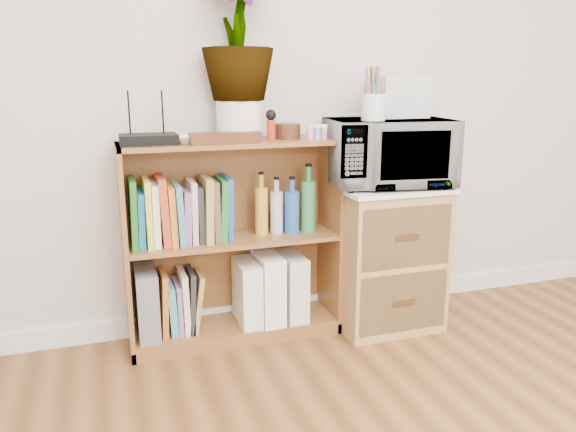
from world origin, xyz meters
name	(u,v)px	position (x,y,z in m)	size (l,w,h in m)	color
skirting_board	(294,306)	(0.00, 2.24, 0.05)	(4.00, 0.02, 0.10)	white
bookshelf	(233,242)	(-0.35, 2.10, 0.47)	(1.00, 0.30, 0.95)	brown
wicker_unit	(383,257)	(0.40, 2.02, 0.35)	(0.50, 0.45, 0.70)	#9E7542
microwave	(388,152)	(0.40, 2.02, 0.88)	(0.57, 0.39, 0.32)	silver
pen_cup	(373,107)	(0.28, 1.95, 1.10)	(0.11, 0.11, 0.12)	white
small_appliance	(398,97)	(0.49, 2.11, 1.13)	(0.25, 0.20, 0.19)	silver
router	(149,139)	(-0.71, 2.08, 0.97)	(0.24, 0.16, 0.04)	black
white_bowl	(188,140)	(-0.55, 2.07, 0.97)	(0.13, 0.13, 0.03)	white
plant_pot	(239,121)	(-0.30, 2.12, 1.04)	(0.21, 0.21, 0.18)	white
potted_plant	(238,34)	(-0.30, 2.12, 1.41)	(0.32, 0.32, 0.57)	#2E742F
trinket_box	(225,138)	(-0.40, 2.00, 0.97)	(0.31, 0.08, 0.05)	#3C2010
kokeshi_doll	(271,130)	(-0.17, 2.06, 1.00)	(0.04, 0.04, 0.09)	#A72614
wooden_bowl	(288,131)	(-0.08, 2.11, 0.98)	(0.12, 0.12, 0.07)	#3A1C0F
paint_jars	(317,133)	(0.03, 2.01, 0.98)	(0.12, 0.04, 0.06)	pink
file_box	(147,302)	(-0.76, 2.10, 0.23)	(0.09, 0.25, 0.32)	slate
magazine_holder_left	(247,292)	(-0.29, 2.09, 0.22)	(0.10, 0.24, 0.30)	white
magazine_holder_mid	(268,286)	(-0.19, 2.09, 0.24)	(0.11, 0.27, 0.33)	white
magazine_holder_right	(292,285)	(-0.06, 2.09, 0.23)	(0.10, 0.25, 0.32)	silver
cookbooks	(181,212)	(-0.59, 2.10, 0.64)	(0.45, 0.20, 0.31)	#1F681B
liquor_bottles	(288,203)	(-0.08, 2.10, 0.64)	(0.30, 0.07, 0.32)	gold
lower_books	(180,303)	(-0.61, 2.10, 0.21)	(0.20, 0.19, 0.29)	#BF6421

